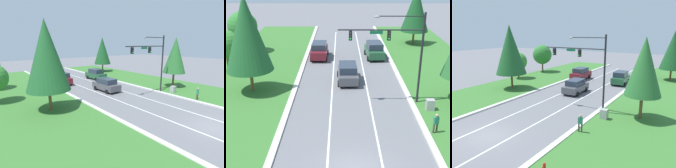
% 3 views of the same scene
% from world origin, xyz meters
% --- Properties ---
extents(ground_plane, '(160.00, 160.00, 0.00)m').
position_xyz_m(ground_plane, '(0.00, 0.00, 0.00)').
color(ground_plane, slate).
extents(curb_strip_left, '(0.50, 90.00, 0.15)m').
position_xyz_m(curb_strip_left, '(-5.65, 0.00, 0.07)').
color(curb_strip_left, beige).
rests_on(curb_strip_left, ground_plane).
extents(lane_stripe_inner_left, '(0.14, 81.00, 0.01)m').
position_xyz_m(lane_stripe_inner_left, '(-1.80, 0.00, 0.00)').
color(lane_stripe_inner_left, white).
rests_on(lane_stripe_inner_left, ground_plane).
extents(lane_stripe_inner_right, '(0.14, 81.00, 0.01)m').
position_xyz_m(lane_stripe_inner_right, '(1.80, 0.00, 0.00)').
color(lane_stripe_inner_right, white).
rests_on(lane_stripe_inner_right, ground_plane).
extents(traffic_signal_mast, '(7.48, 0.41, 8.35)m').
position_xyz_m(traffic_signal_mast, '(4.11, 10.20, 5.52)').
color(traffic_signal_mast, black).
rests_on(traffic_signal_mast, ground_plane).
extents(burgundy_suv, '(2.31, 4.94, 2.16)m').
position_xyz_m(burgundy_suv, '(-3.79, 24.20, 1.11)').
color(burgundy_suv, maroon).
rests_on(burgundy_suv, ground_plane).
extents(graphite_suv, '(2.35, 4.82, 1.99)m').
position_xyz_m(graphite_suv, '(-0.17, 15.61, 1.01)').
color(graphite_suv, '#4C4C51').
rests_on(graphite_suv, ground_plane).
extents(forest_suv, '(2.50, 4.94, 2.15)m').
position_xyz_m(forest_suv, '(3.61, 24.46, 1.09)').
color(forest_suv, '#235633').
rests_on(forest_suv, ground_plane).
extents(utility_cabinet, '(0.70, 0.60, 1.06)m').
position_xyz_m(utility_cabinet, '(6.96, 8.55, 0.53)').
color(utility_cabinet, '#9E9E99').
rests_on(utility_cabinet, ground_plane).
extents(pedestrian, '(0.42, 0.30, 1.69)m').
position_xyz_m(pedestrian, '(6.31, 4.62, 0.94)').
color(pedestrian, '#42382D').
rests_on(pedestrian, ground_plane).
extents(conifer_near_right_tree, '(4.21, 4.21, 8.81)m').
position_xyz_m(conifer_near_right_tree, '(10.43, 31.77, 5.44)').
color(conifer_near_right_tree, brown).
rests_on(conifer_near_right_tree, ground_plane).
extents(conifer_far_right_tree, '(3.58, 3.58, 8.21)m').
position_xyz_m(conifer_far_right_tree, '(10.02, 10.60, 5.33)').
color(conifer_far_right_tree, brown).
rests_on(conifer_far_right_tree, ground_plane).
extents(conifer_mid_left_tree, '(4.58, 4.58, 9.65)m').
position_xyz_m(conifer_mid_left_tree, '(-9.83, 12.73, 5.98)').
color(conifer_mid_left_tree, brown).
rests_on(conifer_mid_left_tree, ground_plane).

